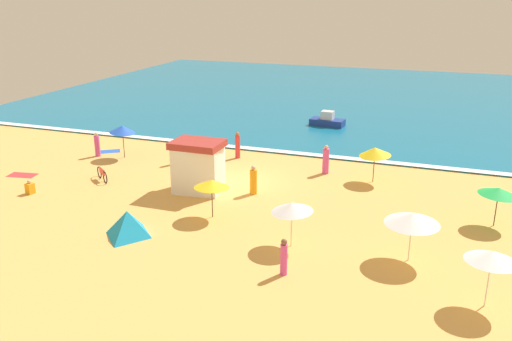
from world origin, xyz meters
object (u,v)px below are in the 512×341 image
Objects in this scene: beach_umbrella_3 at (292,207)px; beachgoer_6 at (30,188)px; beachgoer_0 at (326,160)px; beachgoer_1 at (179,151)px; small_boat_0 at (327,121)px; beach_umbrella_0 at (492,256)px; beach_umbrella_4 at (212,184)px; beach_umbrella_2 at (122,129)px; beach_umbrella_1 at (375,152)px; parked_bicycle at (102,174)px; beachgoer_2 at (238,146)px; beach_tent at (128,223)px; lifeguard_cabana at (198,166)px; beachgoer_4 at (253,181)px; beach_umbrella_5 at (412,218)px; beachgoer_5 at (284,257)px; beach_umbrella_6 at (499,192)px; beachgoer_3 at (97,145)px.

beachgoer_6 is (-15.42, 1.27, -1.52)m from beach_umbrella_3.
beachgoer_0 is 9.52m from beachgoer_1.
beachgoer_0 is at bearing -77.89° from small_boat_0.
beach_umbrella_0 is at bearing -15.83° from beach_umbrella_3.
beach_umbrella_4 reaches higher than beachgoer_0.
beach_umbrella_2 reaches higher than beach_umbrella_3.
beach_umbrella_1 reaches higher than parked_bicycle.
beach_umbrella_4 is at bearing 159.14° from beach_umbrella_3.
beachgoer_2 is at bearing 169.59° from beachgoer_0.
beach_tent is (-9.53, -11.22, -1.24)m from beach_umbrella_1.
beachgoer_0 is 2.26× the size of beachgoer_6.
beach_umbrella_0 is at bearing -25.66° from lifeguard_cabana.
beach_umbrella_0 reaches higher than beach_tent.
beach_umbrella_2 is at bearing 151.51° from lifeguard_cabana.
beachgoer_4 is at bearing 124.61° from beach_umbrella_3.
beach_umbrella_0 is at bearing -65.21° from small_boat_0.
beach_umbrella_4 reaches higher than beach_tent.
beach_umbrella_1 is 10.45m from beach_umbrella_4.
small_boat_0 is at bearing 114.79° from beach_umbrella_0.
beach_umbrella_5 is at bearing -29.98° from beachgoer_4.
lifeguard_cabana is 10.30m from beachgoer_5.
beachgoer_0 is (6.55, 11.73, 0.23)m from beach_tent.
beach_umbrella_0 is 1.64× the size of parked_bicycle.
small_boat_0 reaches higher than parked_bicycle.
beach_umbrella_2 is 1.48× the size of beachgoer_5.
beach_umbrella_6 reaches higher than beachgoer_2.
beach_umbrella_4 is 1.25× the size of beachgoer_3.
beach_umbrella_0 reaches higher than beach_umbrella_3.
beachgoer_6 is at bearing -120.37° from small_boat_0.
beach_umbrella_0 is at bearing -2.69° from beach_tent.
beachgoer_5 reaches higher than beachgoer_6.
beach_umbrella_0 is at bearing -17.92° from parked_bicycle.
beach_umbrella_5 is (-2.87, 2.63, -0.09)m from beach_umbrella_0.
beach_umbrella_1 is at bearing 28.60° from lifeguard_cabana.
beach_tent is at bearing -95.01° from lifeguard_cabana.
lifeguard_cabana reaches higher than beachgoer_4.
beach_umbrella_1 is 1.27× the size of beach_umbrella_6.
beach_umbrella_2 is at bearing 142.24° from beachgoer_5.
lifeguard_cabana is 10.11m from beachgoer_3.
small_boat_0 is (-3.30, 21.95, -1.36)m from beach_umbrella_3.
beachgoer_3 is (-24.01, 10.77, -1.21)m from beach_umbrella_0.
lifeguard_cabana is at bearing -177.88° from beach_umbrella_6.
beachgoer_2 is (-14.91, 13.60, -1.12)m from beach_umbrella_0.
beach_umbrella_1 is at bearing 77.28° from beach_umbrella_3.
beach_umbrella_2 is at bearing 143.68° from beach_umbrella_4.
beach_umbrella_4 is at bearing -93.61° from small_boat_0.
parked_bicycle is (-5.63, 6.03, -0.23)m from beach_tent.
lifeguard_cabana is at bearing 84.99° from beach_tent.
beachgoer_4 is at bearing -91.59° from small_boat_0.
beachgoer_5 is at bearing -40.39° from beach_umbrella_4.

